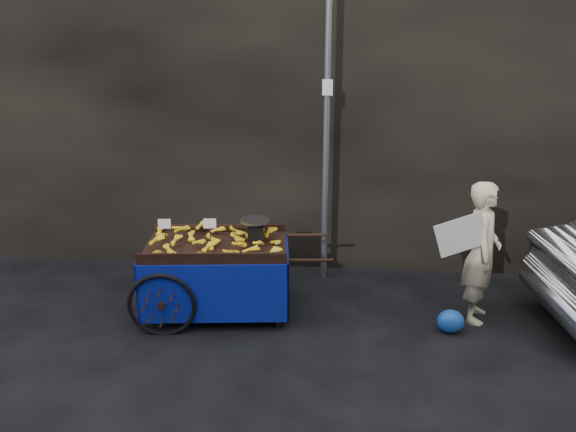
{
  "coord_description": "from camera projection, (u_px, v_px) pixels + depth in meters",
  "views": [
    {
      "loc": [
        0.4,
        -5.37,
        2.99
      ],
      "look_at": [
        -0.09,
        0.5,
        1.07
      ],
      "focal_mm": 35.0,
      "sensor_mm": 36.0,
      "label": 1
    }
  ],
  "objects": [
    {
      "name": "ground",
      "position": [
        293.0,
        325.0,
        6.05
      ],
      "size": [
        80.0,
        80.0,
        0.0
      ],
      "primitive_type": "plane",
      "color": "black",
      "rests_on": "ground"
    },
    {
      "name": "building_wall",
      "position": [
        336.0,
        71.0,
        7.7
      ],
      "size": [
        13.5,
        2.0,
        5.0
      ],
      "color": "black",
      "rests_on": "ground"
    },
    {
      "name": "street_pole",
      "position": [
        327.0,
        121.0,
        6.63
      ],
      "size": [
        0.12,
        0.1,
        4.0
      ],
      "color": "slate",
      "rests_on": "ground"
    },
    {
      "name": "banana_cart",
      "position": [
        212.0,
        252.0,
        6.14
      ],
      "size": [
        2.21,
        1.21,
        1.16
      ],
      "rotation": [
        0.0,
        0.0,
        0.11
      ],
      "color": "black",
      "rests_on": "ground"
    },
    {
      "name": "vendor",
      "position": [
        482.0,
        252.0,
        5.96
      ],
      "size": [
        0.83,
        0.64,
        1.55
      ],
      "rotation": [
        0.0,
        0.0,
        1.32
      ],
      "color": "beige",
      "rests_on": "ground"
    },
    {
      "name": "plastic_bag",
      "position": [
        451.0,
        321.0,
        5.86
      ],
      "size": [
        0.28,
        0.22,
        0.25
      ],
      "primitive_type": "ellipsoid",
      "color": "blue",
      "rests_on": "ground"
    }
  ]
}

